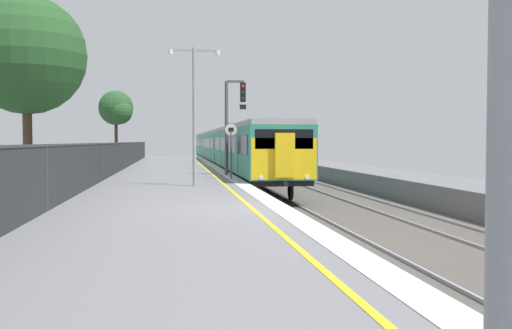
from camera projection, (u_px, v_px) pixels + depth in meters
The scene contains 8 objects.
ground at pixel (363, 229), 15.79m from camera, with size 17.40×110.00×1.21m.
commuter_train_at_platform at pixel (222, 146), 55.30m from camera, with size 2.83×63.70×3.81m.
signal_gantry at pixel (232, 116), 30.50m from camera, with size 1.10×0.24×4.86m.
speed_limit_sign at pixel (231, 143), 27.06m from camera, with size 0.59×0.08×2.56m.
platform_lamp_mid at pixel (194, 104), 22.82m from camera, with size 2.00×0.20×5.32m.
platform_back_fence at pixel (47, 176), 14.62m from camera, with size 0.07×99.00×1.66m.
background_tree_left at pixel (24, 59), 20.53m from camera, with size 4.10×4.10×6.76m.
background_tree_centre at pixel (117, 109), 53.48m from camera, with size 3.11×3.24×6.31m.
Camera 1 is at (-2.33, -15.17, 1.74)m, focal length 41.66 mm.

